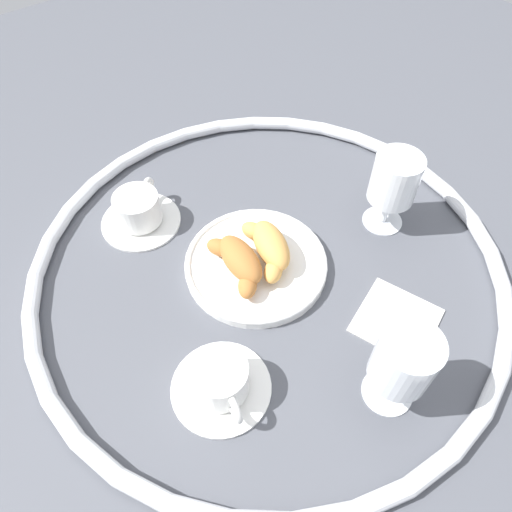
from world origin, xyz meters
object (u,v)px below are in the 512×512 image
Objects in this scene: juice_glass_left at (394,181)px; juice_glass_right at (403,363)px; pastry_plate at (256,264)px; folded_napkin at (397,320)px; coffee_cup_far at (139,211)px; croissant_large at (269,246)px; croissant_small at (239,261)px; coffee_cup_near at (221,381)px.

juice_glass_right is (-0.22, 0.22, -0.00)m from juice_glass_left.
folded_napkin is at bearing -152.70° from pastry_plate.
juice_glass_left is 0.22m from folded_napkin.
juice_glass_left is (-0.25, -0.33, 0.07)m from coffee_cup_far.
coffee_cup_far is (0.20, 0.12, -0.01)m from croissant_large.
coffee_cup_far is (0.20, 0.07, -0.01)m from croissant_small.
croissant_large is at bearing -148.79° from coffee_cup_far.
pastry_plate is at bearing -96.53° from croissant_small.
coffee_cup_far is 0.42m from juice_glass_left.
croissant_large is 0.22m from folded_napkin.
folded_napkin is (-0.21, -0.14, -0.04)m from croissant_small.
croissant_large is 0.06m from croissant_small.
juice_glass_right reaches higher than pastry_plate.
juice_glass_left is (-0.06, -0.26, 0.06)m from croissant_small.
croissant_large and croissant_small have the same top height.
juice_glass_left is (-0.05, -0.23, 0.08)m from pastry_plate.
croissant_small is 0.21m from coffee_cup_far.
juice_glass_right reaches higher than croissant_small.
coffee_cup_near is 0.23m from juice_glass_right.
croissant_large and coffee_cup_near have the same top height.
croissant_small is at bearing -161.07° from coffee_cup_far.
pastry_plate is 0.22m from coffee_cup_far.
croissant_small is at bearing 84.03° from croissant_large.
coffee_cup_near is (-0.14, 0.13, -0.01)m from croissant_small.
juice_glass_right is 0.15m from folded_napkin.
coffee_cup_far is 0.97× the size of juice_glass_right.
croissant_small reaches higher than folded_napkin.
juice_glass_left is 1.27× the size of folded_napkin.
coffee_cup_near is 0.41m from juice_glass_left.
croissant_large is 0.96× the size of croissant_small.
juice_glass_right is 1.27× the size of folded_napkin.
juice_glass_left and juice_glass_right have the same top height.
juice_glass_right is at bearing 125.83° from folded_napkin.
pastry_plate is 1.67× the size of coffee_cup_far.
croissant_small is at bearing 8.74° from juice_glass_right.
croissant_large is 0.97× the size of coffee_cup_far.
croissant_large is at bearing 76.13° from juice_glass_left.
juice_glass_right reaches higher than croissant_large.
croissant_small is 1.24× the size of folded_napkin.
coffee_cup_far is at bearing 26.12° from pastry_plate.
coffee_cup_far is (0.33, -0.06, 0.00)m from coffee_cup_near.
coffee_cup_far reaches higher than pastry_plate.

